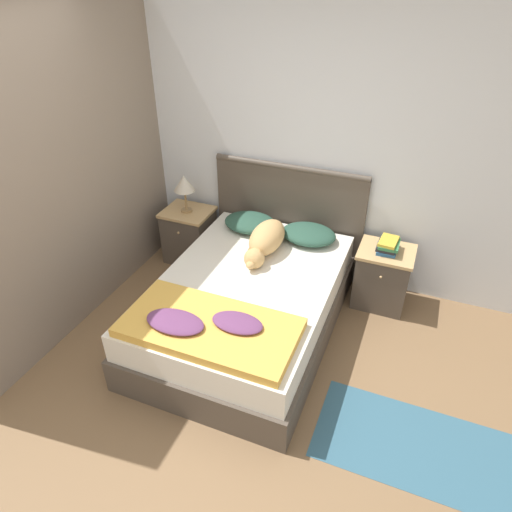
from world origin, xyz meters
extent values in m
plane|color=brown|center=(0.00, 0.00, 0.00)|extent=(16.00, 16.00, 0.00)
cube|color=silver|center=(0.00, 2.13, 1.27)|extent=(9.00, 0.06, 2.55)
cube|color=gray|center=(-1.37, 1.05, 1.27)|extent=(0.06, 3.10, 2.55)
cube|color=#4C4238|center=(0.05, 1.04, 0.14)|extent=(1.38, 2.00, 0.29)
cube|color=silver|center=(0.05, 1.04, 0.41)|extent=(1.32, 1.94, 0.24)
cube|color=#4C4238|center=(0.05, 2.06, 0.54)|extent=(1.46, 0.04, 1.08)
cylinder|color=#4C4238|center=(0.05, 2.06, 1.08)|extent=(1.46, 0.06, 0.06)
cube|color=#4C4238|center=(-0.93, 1.83, 0.27)|extent=(0.45, 0.39, 0.53)
cube|color=tan|center=(-0.93, 1.83, 0.55)|extent=(0.47, 0.41, 0.03)
sphere|color=tan|center=(-0.93, 1.63, 0.42)|extent=(0.02, 0.02, 0.02)
cube|color=#4C4238|center=(1.02, 1.83, 0.27)|extent=(0.45, 0.39, 0.53)
cube|color=tan|center=(1.02, 1.83, 0.55)|extent=(0.47, 0.41, 0.03)
sphere|color=tan|center=(1.02, 1.63, 0.42)|extent=(0.02, 0.02, 0.02)
ellipsoid|color=#284C3D|center=(-0.24, 1.79, 0.59)|extent=(0.49, 0.39, 0.13)
ellipsoid|color=#284C3D|center=(0.33, 1.79, 0.59)|extent=(0.49, 0.39, 0.13)
cube|color=gold|center=(0.05, 0.39, 0.56)|extent=(1.21, 0.61, 0.07)
ellipsoid|color=#663860|center=(-0.16, 0.30, 0.61)|extent=(0.42, 0.24, 0.06)
ellipsoid|color=#663860|center=(0.23, 0.45, 0.61)|extent=(0.36, 0.21, 0.05)
ellipsoid|color=tan|center=(0.04, 1.52, 0.64)|extent=(0.27, 0.51, 0.24)
sphere|color=tan|center=(0.04, 1.22, 0.61)|extent=(0.17, 0.17, 0.17)
ellipsoid|color=tan|center=(0.04, 1.15, 0.59)|extent=(0.08, 0.09, 0.07)
cone|color=tan|center=(-0.01, 1.24, 0.67)|extent=(0.06, 0.06, 0.06)
cone|color=tan|center=(0.08, 1.24, 0.67)|extent=(0.06, 0.06, 0.06)
ellipsoid|color=tan|center=(0.08, 1.73, 0.58)|extent=(0.16, 0.23, 0.09)
cube|color=#285689|center=(1.02, 1.81, 0.58)|extent=(0.18, 0.20, 0.03)
cube|color=#232328|center=(1.01, 1.83, 0.61)|extent=(0.16, 0.22, 0.03)
cube|color=#337547|center=(1.03, 1.81, 0.64)|extent=(0.17, 0.22, 0.03)
cube|color=gold|center=(1.02, 1.82, 0.66)|extent=(0.16, 0.22, 0.02)
cylinder|color=#9E7A4C|center=(-0.93, 1.82, 0.57)|extent=(0.11, 0.11, 0.02)
cylinder|color=#9E7A4C|center=(-0.93, 1.82, 0.68)|extent=(0.02, 0.02, 0.21)
cone|color=beige|center=(-0.93, 1.82, 0.86)|extent=(0.21, 0.21, 0.15)
cube|color=#335B70|center=(1.50, 0.41, 0.00)|extent=(1.29, 0.67, 0.00)
camera|label=1|loc=(1.21, -1.65, 2.68)|focal=32.00mm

